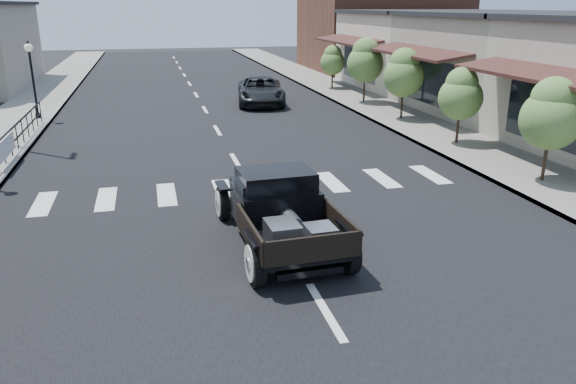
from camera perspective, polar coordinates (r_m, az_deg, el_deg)
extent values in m
plane|color=black|center=(12.45, -0.36, -5.25)|extent=(120.00, 120.00, 0.00)
cube|color=black|center=(26.69, -7.99, 7.52)|extent=(14.00, 80.00, 0.02)
cube|color=gray|center=(27.18, -26.19, 6.14)|extent=(3.00, 80.00, 0.15)
cube|color=gray|center=(28.79, 9.24, 8.39)|extent=(3.00, 80.00, 0.15)
cube|color=#9D9483|center=(29.99, 22.78, 11.82)|extent=(10.00, 9.00, 4.50)
cube|color=beige|center=(37.60, 14.60, 13.72)|extent=(10.00, 9.00, 4.50)
cube|color=brown|center=(46.77, 9.36, 16.42)|extent=(11.00, 10.00, 7.00)
imported|color=black|center=(29.92, -2.79, 10.20)|extent=(3.05, 5.33, 1.40)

